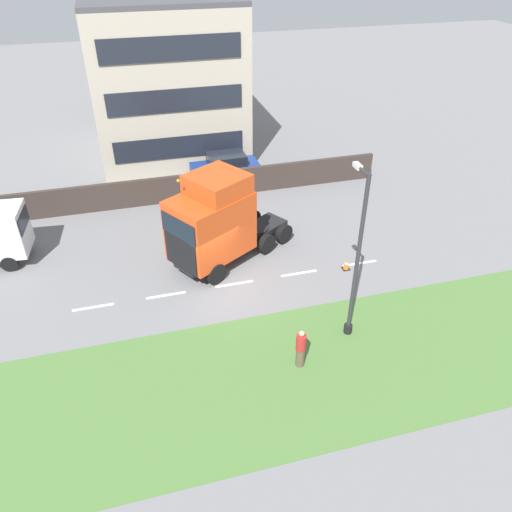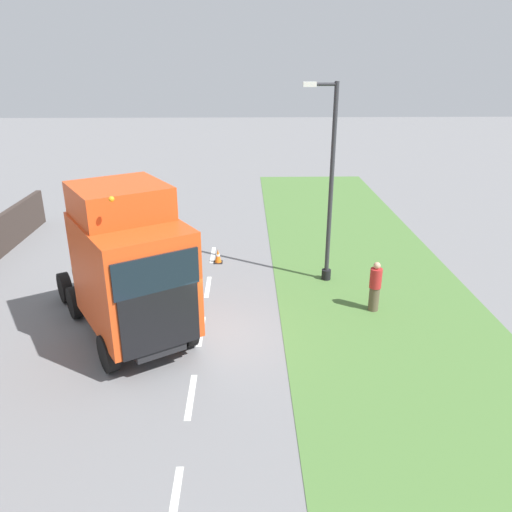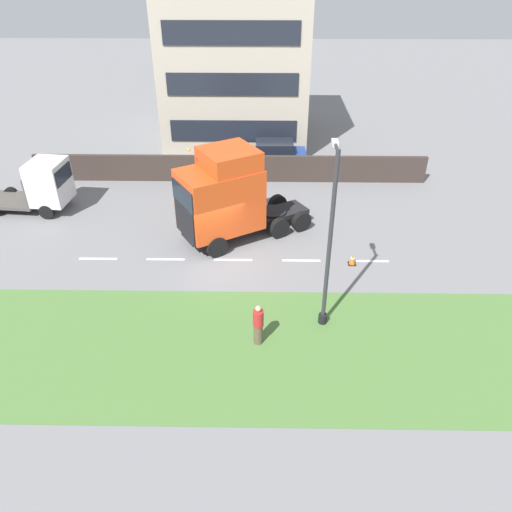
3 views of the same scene
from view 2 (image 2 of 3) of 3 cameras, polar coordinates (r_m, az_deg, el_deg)
name	(u,v)px [view 2 (image 2 of 3)]	position (r m, az deg, el deg)	size (l,w,h in m)	color
ground_plane	(199,343)	(15.06, -6.51, -9.86)	(120.00, 120.00, 0.00)	slate
grass_verge	(401,340)	(15.69, 16.19, -9.24)	(7.00, 44.00, 0.01)	#4C7538
lane_markings	(201,331)	(15.66, -6.29, -8.51)	(0.16, 14.60, 0.00)	white
lorry_cab	(129,267)	(14.52, -14.27, -1.27)	(5.49, 6.78, 4.82)	black
lamp_post	(329,196)	(18.09, 8.30, 6.82)	(1.29, 0.35, 7.14)	black
pedestrian	(375,287)	(16.85, 13.44, -3.48)	(0.39, 0.39, 1.73)	brown
traffic_cone_lead	(218,256)	(20.49, -4.37, -0.02)	(0.36, 0.36, 0.58)	black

